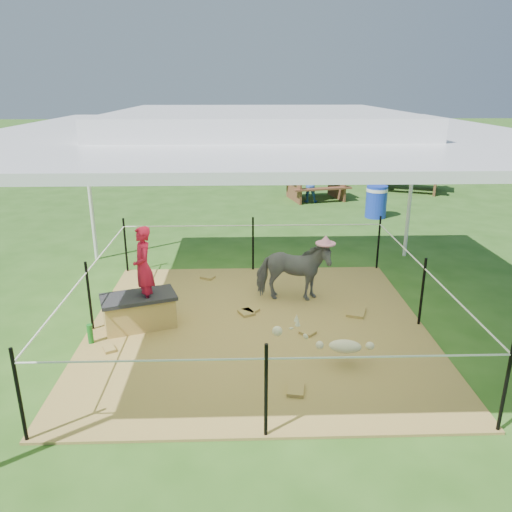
{
  "coord_description": "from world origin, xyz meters",
  "views": [
    {
      "loc": [
        -0.22,
        -6.19,
        3.19
      ],
      "look_at": [
        0.0,
        0.6,
        0.85
      ],
      "focal_mm": 35.0,
      "sensor_mm": 36.0,
      "label": 1
    }
  ],
  "objects_px": {
    "picnic_table_far": "(409,177)",
    "distant_person": "(309,184)",
    "straw_bale": "(139,313)",
    "picnic_table_near": "(316,187)",
    "green_bottle": "(90,334)",
    "foal": "(345,344)",
    "trash_barrel": "(376,202)",
    "pony": "(293,271)",
    "woman": "(143,260)"
  },
  "relations": [
    {
      "from": "picnic_table_far",
      "to": "distant_person",
      "type": "distance_m",
      "value": 3.73
    },
    {
      "from": "straw_bale",
      "to": "picnic_table_near",
      "type": "bearing_deg",
      "value": 66.03
    },
    {
      "from": "green_bottle",
      "to": "distant_person",
      "type": "xyz_separation_m",
      "value": [
        3.91,
        8.21,
        0.36
      ]
    },
    {
      "from": "foal",
      "to": "distant_person",
      "type": "distance_m",
      "value": 8.87
    },
    {
      "from": "straw_bale",
      "to": "trash_barrel",
      "type": "relative_size",
      "value": 1.15
    },
    {
      "from": "foal",
      "to": "picnic_table_near",
      "type": "height_order",
      "value": "picnic_table_near"
    },
    {
      "from": "foal",
      "to": "pony",
      "type": "bearing_deg",
      "value": 111.63
    },
    {
      "from": "trash_barrel",
      "to": "green_bottle",
      "type": "bearing_deg",
      "value": -129.97
    },
    {
      "from": "foal",
      "to": "trash_barrel",
      "type": "bearing_deg",
      "value": 81.41
    },
    {
      "from": "trash_barrel",
      "to": "picnic_table_near",
      "type": "distance_m",
      "value": 2.47
    },
    {
      "from": "foal",
      "to": "woman",
      "type": "bearing_deg",
      "value": 165.68
    },
    {
      "from": "pony",
      "to": "green_bottle",
      "type": "bearing_deg",
      "value": 120.36
    },
    {
      "from": "green_bottle",
      "to": "distant_person",
      "type": "relative_size",
      "value": 0.25
    },
    {
      "from": "straw_bale",
      "to": "foal",
      "type": "xyz_separation_m",
      "value": [
        2.61,
        -1.07,
        0.06
      ]
    },
    {
      "from": "distant_person",
      "to": "woman",
      "type": "bearing_deg",
      "value": 75.12
    },
    {
      "from": "woman",
      "to": "picnic_table_near",
      "type": "xyz_separation_m",
      "value": [
        3.5,
        8.1,
        -0.64
      ]
    },
    {
      "from": "trash_barrel",
      "to": "straw_bale",
      "type": "bearing_deg",
      "value": -128.98
    },
    {
      "from": "straw_bale",
      "to": "picnic_table_near",
      "type": "height_order",
      "value": "picnic_table_near"
    },
    {
      "from": "green_bottle",
      "to": "distant_person",
      "type": "distance_m",
      "value": 9.1
    },
    {
      "from": "picnic_table_near",
      "to": "distant_person",
      "type": "relative_size",
      "value": 1.65
    },
    {
      "from": "straw_bale",
      "to": "picnic_table_near",
      "type": "distance_m",
      "value": 8.86
    },
    {
      "from": "pony",
      "to": "trash_barrel",
      "type": "xyz_separation_m",
      "value": [
        2.64,
        5.14,
        -0.1
      ]
    },
    {
      "from": "picnic_table_near",
      "to": "distant_person",
      "type": "distance_m",
      "value": 0.45
    },
    {
      "from": "pony",
      "to": "trash_barrel",
      "type": "distance_m",
      "value": 5.78
    },
    {
      "from": "picnic_table_far",
      "to": "green_bottle",
      "type": "bearing_deg",
      "value": -104.37
    },
    {
      "from": "woman",
      "to": "picnic_table_far",
      "type": "relative_size",
      "value": 0.54
    },
    {
      "from": "straw_bale",
      "to": "distant_person",
      "type": "distance_m",
      "value": 8.46
    },
    {
      "from": "trash_barrel",
      "to": "woman",
      "type": "bearing_deg",
      "value": -128.4
    },
    {
      "from": "green_bottle",
      "to": "trash_barrel",
      "type": "xyz_separation_m",
      "value": [
        5.37,
        6.4,
        0.25
      ]
    },
    {
      "from": "foal",
      "to": "distant_person",
      "type": "bearing_deg",
      "value": 93.97
    },
    {
      "from": "distant_person",
      "to": "foal",
      "type": "bearing_deg",
      "value": 93.08
    },
    {
      "from": "trash_barrel",
      "to": "picnic_table_far",
      "type": "bearing_deg",
      "value": 60.01
    },
    {
      "from": "straw_bale",
      "to": "pony",
      "type": "relative_size",
      "value": 0.83
    },
    {
      "from": "straw_bale",
      "to": "distant_person",
      "type": "bearing_deg",
      "value": 66.55
    },
    {
      "from": "green_bottle",
      "to": "picnic_table_near",
      "type": "xyz_separation_m",
      "value": [
        4.15,
        8.55,
        0.2
      ]
    },
    {
      "from": "green_bottle",
      "to": "pony",
      "type": "relative_size",
      "value": 0.23
    },
    {
      "from": "pony",
      "to": "picnic_table_near",
      "type": "xyz_separation_m",
      "value": [
        1.42,
        7.28,
        -0.15
      ]
    },
    {
      "from": "picnic_table_near",
      "to": "picnic_table_far",
      "type": "relative_size",
      "value": 0.83
    },
    {
      "from": "woman",
      "to": "trash_barrel",
      "type": "xyz_separation_m",
      "value": [
        4.72,
        5.95,
        -0.59
      ]
    },
    {
      "from": "woman",
      "to": "foal",
      "type": "relative_size",
      "value": 1.14
    },
    {
      "from": "foal",
      "to": "picnic_table_far",
      "type": "distance_m",
      "value": 11.18
    },
    {
      "from": "woman",
      "to": "foal",
      "type": "bearing_deg",
      "value": 47.73
    },
    {
      "from": "green_bottle",
      "to": "picnic_table_far",
      "type": "distance_m",
      "value": 12.2
    },
    {
      "from": "woman",
      "to": "picnic_table_far",
      "type": "xyz_separation_m",
      "value": [
        6.66,
        9.31,
        -0.57
      ]
    },
    {
      "from": "woman",
      "to": "trash_barrel",
      "type": "distance_m",
      "value": 7.62
    },
    {
      "from": "foal",
      "to": "trash_barrel",
      "type": "relative_size",
      "value": 1.2
    },
    {
      "from": "trash_barrel",
      "to": "picnic_table_far",
      "type": "height_order",
      "value": "picnic_table_far"
    },
    {
      "from": "pony",
      "to": "distant_person",
      "type": "xyz_separation_m",
      "value": [
        1.18,
        6.94,
        0.02
      ]
    },
    {
      "from": "distant_person",
      "to": "straw_bale",
      "type": "bearing_deg",
      "value": 74.5
    },
    {
      "from": "green_bottle",
      "to": "trash_barrel",
      "type": "height_order",
      "value": "trash_barrel"
    }
  ]
}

